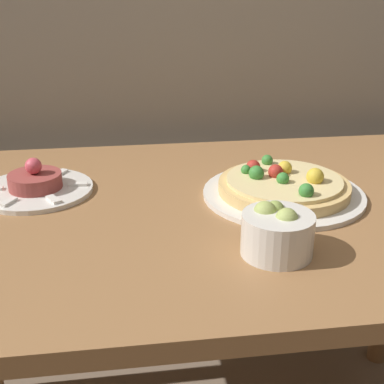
# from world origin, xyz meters

# --- Properties ---
(dining_table) EXTENTS (1.32, 0.82, 0.74)m
(dining_table) POSITION_xyz_m (0.00, 0.41, 0.65)
(dining_table) COLOR olive
(dining_table) RESTS_ON ground_plane
(pizza_plate) EXTENTS (0.33, 0.33, 0.07)m
(pizza_plate) POSITION_xyz_m (0.14, 0.43, 0.76)
(pizza_plate) COLOR silver
(pizza_plate) RESTS_ON dining_table
(tartare_plate) EXTENTS (0.24, 0.24, 0.08)m
(tartare_plate) POSITION_xyz_m (-0.37, 0.53, 0.76)
(tartare_plate) COLOR silver
(tartare_plate) RESTS_ON dining_table
(small_bowl) EXTENTS (0.12, 0.12, 0.08)m
(small_bowl) POSITION_xyz_m (0.06, 0.20, 0.78)
(small_bowl) COLOR silver
(small_bowl) RESTS_ON dining_table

